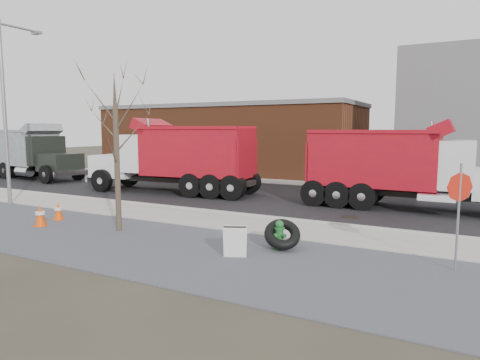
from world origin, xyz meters
The scene contains 18 objects.
ground centered at (0.00, 0.00, 0.00)m, with size 120.00×120.00×0.00m, color #383328.
gravel_verge centered at (0.00, -3.50, 0.01)m, with size 60.00×5.00×0.03m, color slate.
sidewalk centered at (0.00, 0.25, 0.03)m, with size 60.00×2.50×0.06m, color #9E9B93.
curb centered at (0.00, 1.55, 0.06)m, with size 60.00×0.15×0.11m, color #9E9B93.
road centered at (0.00, 6.30, 0.01)m, with size 60.00×9.40×0.02m, color black.
far_sidewalk centered at (0.00, 12.00, 0.03)m, with size 60.00×2.00×0.06m, color #9E9B93.
building_brick centered at (-10.00, 17.00, 2.65)m, with size 20.20×8.20×5.30m.
bare_tree centered at (-3.20, -2.60, 3.30)m, with size 3.20×3.20×5.20m.
street_light centered at (-11.00, -1.02, 4.52)m, with size 0.50×2.00×8.00m.
fire_hydrant centered at (2.29, -2.10, 0.38)m, with size 0.47×0.46×0.84m.
truck_tire centered at (2.39, -2.11, 0.44)m, with size 1.34×1.32×0.86m.
stop_sign centered at (6.70, -1.88, 1.76)m, with size 0.54×0.49×2.56m.
sandwich_board centered at (1.61, -3.41, 0.44)m, with size 0.69×0.58×0.82m.
traffic_cone_near centered at (-6.06, -3.39, 0.39)m, with size 0.40×0.40×0.78m.
traffic_cone_far centered at (-6.40, -2.37, 0.35)m, with size 0.36×0.36×0.69m.
dump_truck_red_a centered at (4.46, 5.93, 1.87)m, with size 9.11×2.55×3.67m.
dump_truck_red_b centered at (-6.60, 5.23, 1.96)m, with size 9.32×3.51×3.86m.
dump_truck_grey centered at (-19.37, 5.96, 1.87)m, with size 8.25×3.27×3.66m.
Camera 1 is at (6.82, -12.89, 3.34)m, focal length 32.00 mm.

